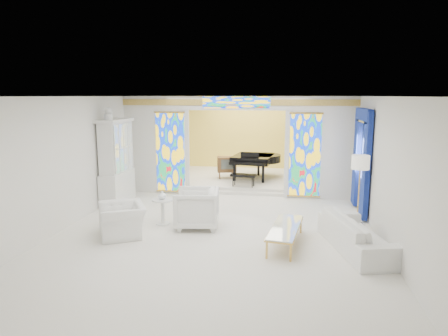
% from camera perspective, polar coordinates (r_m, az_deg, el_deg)
% --- Properties ---
extents(floor, '(12.00, 12.00, 0.00)m').
position_cam_1_polar(floor, '(10.40, 0.33, -6.55)').
color(floor, silver).
rests_on(floor, ground).
extents(ceiling, '(7.00, 12.00, 0.02)m').
position_cam_1_polar(ceiling, '(9.95, 0.35, 10.21)').
color(ceiling, silver).
rests_on(ceiling, wall_back).
extents(wall_back, '(7.00, 0.02, 3.00)m').
position_cam_1_polar(wall_back, '(15.98, 3.62, 4.84)').
color(wall_back, silver).
rests_on(wall_back, floor).
extents(wall_front, '(7.00, 0.02, 3.00)m').
position_cam_1_polar(wall_front, '(4.40, -11.84, -10.09)').
color(wall_front, silver).
rests_on(wall_front, floor).
extents(wall_left, '(0.02, 12.00, 3.00)m').
position_cam_1_polar(wall_left, '(11.15, -17.75, 1.99)').
color(wall_left, silver).
rests_on(wall_left, floor).
extents(wall_right, '(0.02, 12.00, 3.00)m').
position_cam_1_polar(wall_right, '(10.15, 20.27, 1.07)').
color(wall_right, silver).
rests_on(wall_right, floor).
extents(partition_wall, '(7.00, 0.22, 3.00)m').
position_cam_1_polar(partition_wall, '(12.01, 1.79, 3.78)').
color(partition_wall, silver).
rests_on(partition_wall, floor).
extents(stained_glass_left, '(0.90, 0.04, 2.40)m').
position_cam_1_polar(stained_glass_left, '(12.37, -7.66, 2.24)').
color(stained_glass_left, gold).
rests_on(stained_glass_left, partition_wall).
extents(stained_glass_right, '(0.90, 0.04, 2.40)m').
position_cam_1_polar(stained_glass_right, '(11.86, 11.49, 1.78)').
color(stained_glass_right, gold).
rests_on(stained_glass_right, partition_wall).
extents(stained_glass_transom, '(2.00, 0.04, 0.34)m').
position_cam_1_polar(stained_glass_transom, '(11.83, 1.76, 9.35)').
color(stained_glass_transom, gold).
rests_on(stained_glass_transom, partition_wall).
extents(alcove_platform, '(6.80, 3.80, 0.18)m').
position_cam_1_polar(alcove_platform, '(14.32, 2.83, -1.50)').
color(alcove_platform, silver).
rests_on(alcove_platform, floor).
extents(gold_curtain_back, '(6.70, 0.10, 2.90)m').
position_cam_1_polar(gold_curtain_back, '(15.86, 3.58, 4.80)').
color(gold_curtain_back, '#FCE057').
rests_on(gold_curtain_back, wall_back).
extents(chandelier, '(0.48, 0.48, 0.30)m').
position_cam_1_polar(chandelier, '(13.91, 3.70, 8.36)').
color(chandelier, gold).
rests_on(chandelier, ceiling).
extents(blue_drapes, '(0.14, 1.85, 2.65)m').
position_cam_1_polar(blue_drapes, '(10.80, 19.07, 2.08)').
color(blue_drapes, navy).
rests_on(blue_drapes, wall_right).
extents(china_cabinet, '(0.56, 1.46, 2.72)m').
position_cam_1_polar(china_cabinet, '(11.60, -15.10, 0.79)').
color(china_cabinet, silver).
rests_on(china_cabinet, floor).
extents(armchair_left, '(1.33, 1.38, 0.69)m').
position_cam_1_polar(armchair_left, '(9.05, -14.33, -7.20)').
color(armchair_left, white).
rests_on(armchair_left, floor).
extents(armchair_right, '(1.11, 1.09, 0.90)m').
position_cam_1_polar(armchair_right, '(9.28, -3.94, -5.76)').
color(armchair_right, white).
rests_on(armchair_right, floor).
extents(sofa, '(1.42, 2.42, 0.66)m').
position_cam_1_polar(sofa, '(8.41, 18.64, -8.86)').
color(sofa, white).
rests_on(sofa, floor).
extents(side_table, '(0.54, 0.54, 0.62)m').
position_cam_1_polar(side_table, '(9.59, -8.78, -5.63)').
color(side_table, silver).
rests_on(side_table, floor).
extents(vase, '(0.19, 0.19, 0.20)m').
position_cam_1_polar(vase, '(9.51, -8.83, -3.82)').
color(vase, white).
rests_on(vase, side_table).
extents(coffee_table, '(0.78, 1.81, 0.39)m').
position_cam_1_polar(coffee_table, '(8.31, 8.79, -8.48)').
color(coffee_table, white).
rests_on(coffee_table, floor).
extents(floor_lamp, '(0.53, 0.53, 1.66)m').
position_cam_1_polar(floor_lamp, '(9.76, 18.91, 0.31)').
color(floor_lamp, gold).
rests_on(floor_lamp, floor).
extents(grand_piano, '(1.76, 2.53, 0.98)m').
position_cam_1_polar(grand_piano, '(13.89, 4.71, 1.27)').
color(grand_piano, black).
rests_on(grand_piano, alcove_platform).
extents(tv_console, '(0.72, 0.57, 0.75)m').
position_cam_1_polar(tv_console, '(13.85, 0.39, 0.53)').
color(tv_console, '#53351E').
rests_on(tv_console, alcove_platform).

